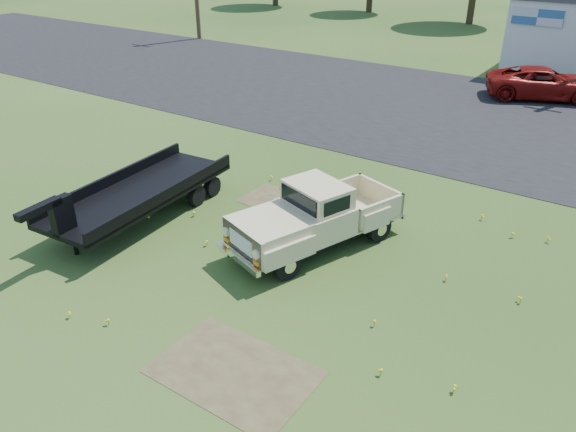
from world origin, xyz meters
name	(u,v)px	position (x,y,z in m)	size (l,w,h in m)	color
ground	(264,274)	(0.00, 0.00, 0.00)	(140.00, 140.00, 0.00)	#284716
asphalt_lot	(467,116)	(0.00, 15.00, 0.00)	(90.00, 14.00, 0.02)	black
dirt_patch_a	(234,372)	(1.50, -3.00, 0.00)	(3.00, 2.00, 0.01)	#4C4229
dirt_patch_b	(279,201)	(-2.00, 3.50, 0.00)	(2.20, 1.60, 0.01)	#4C4229
vintage_pickup_truck	(317,215)	(0.33, 1.85, 0.89)	(1.91, 4.91, 1.78)	beige
flatbed_trailer	(139,189)	(-4.69, 0.46, 0.87)	(2.12, 6.37, 1.74)	black
red_pickup	(544,84)	(2.01, 19.65, 0.72)	(2.40, 5.20, 1.45)	maroon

